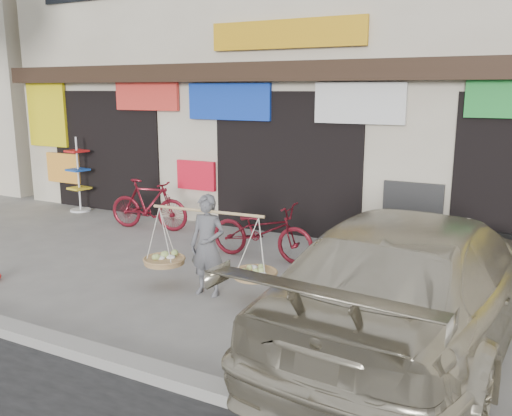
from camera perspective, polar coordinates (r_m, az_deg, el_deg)
The scene contains 8 objects.
ground at distance 7.65m, azimuth -8.05°, elevation -8.67°, with size 70.00×70.00×0.00m, color gray.
kerb at distance 6.26m, azimuth -19.11°, elevation -13.62°, with size 70.00×0.25×0.12m, color gray.
shophouse_block at distance 12.91m, azimuth 8.93°, elevation 15.42°, with size 14.00×6.32×7.00m.
street_vendor at distance 7.30m, azimuth -5.11°, elevation -4.44°, with size 1.95×0.66×1.38m.
bike_1 at distance 10.91m, azimuth -11.23°, elevation 0.36°, with size 0.47×1.67×1.01m, color maroon.
bike_2 at distance 8.83m, azimuth 0.64°, elevation -2.43°, with size 0.63×1.80×0.95m, color #5E101A.
suv at distance 6.10m, azimuth 16.60°, elevation -7.18°, with size 2.50×5.28×1.49m.
display_rack at distance 12.95m, azimuth -18.15°, elevation 2.66°, with size 0.47×0.47×1.69m.
Camera 1 is at (4.23, -5.76, 2.73)m, focal length 38.00 mm.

